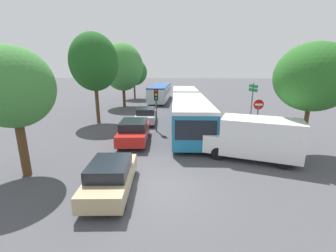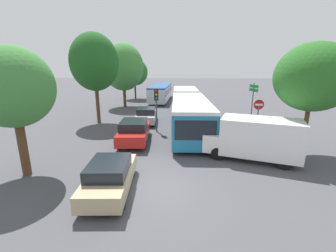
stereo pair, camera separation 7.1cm
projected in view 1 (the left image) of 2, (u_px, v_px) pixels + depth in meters
name	position (u px, v px, depth m)	size (l,w,h in m)	color
ground_plane	(157.00, 187.00, 9.65)	(200.00, 200.00, 0.00)	#47474C
articulated_bus	(187.00, 106.00, 20.83)	(3.00, 17.66, 2.61)	teal
city_bus_rear	(160.00, 92.00, 34.25)	(2.85, 11.04, 2.36)	silver
queued_car_tan	(111.00, 176.00, 9.12)	(1.88, 3.97, 1.35)	tan
queued_car_red	(134.00, 131.00, 15.29)	(2.10, 4.44, 1.51)	#B21E19
queued_car_silver	(146.00, 115.00, 20.61)	(1.95, 4.11, 1.40)	#B7BABF
white_van	(255.00, 138.00, 12.30)	(5.36, 3.42, 2.31)	white
traffic_light	(156.00, 100.00, 17.34)	(0.36, 0.38, 3.40)	#56595E
no_entry_sign	(258.00, 113.00, 15.71)	(0.70, 0.08, 2.82)	#56595E
direction_sign_post	(253.00, 94.00, 20.67)	(0.38, 1.38, 3.60)	#56595E
tree_left_near	(13.00, 88.00, 9.69)	(3.46, 3.46, 5.92)	#51381E
tree_left_mid	(94.00, 62.00, 19.49)	(4.18, 4.18, 7.91)	#51381E
tree_left_far	(123.00, 67.00, 27.91)	(5.07, 5.07, 7.91)	#51381E
tree_left_distant	(134.00, 73.00, 35.63)	(4.13, 4.13, 6.32)	#51381E
tree_right_near	(314.00, 79.00, 12.17)	(4.03, 4.03, 6.31)	#51381E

